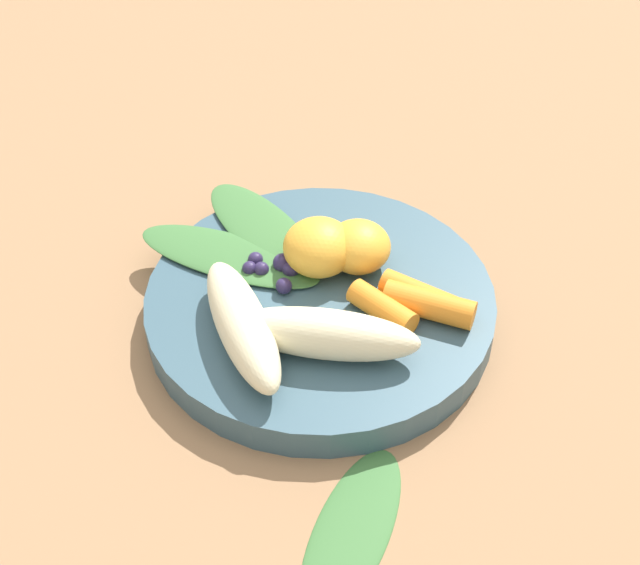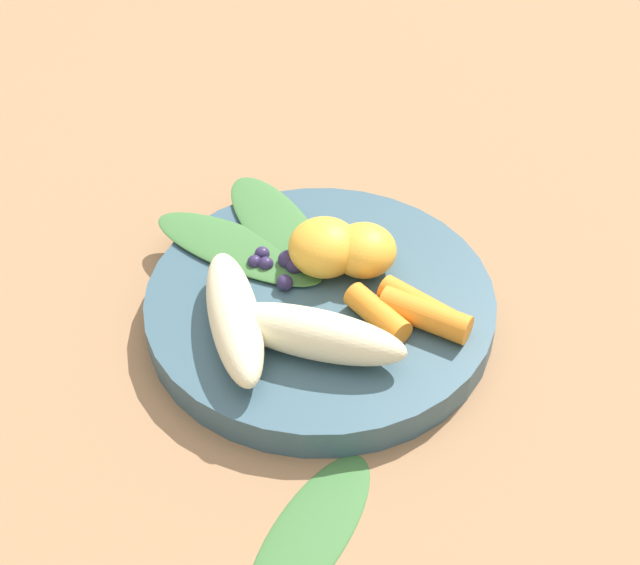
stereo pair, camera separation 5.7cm
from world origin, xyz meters
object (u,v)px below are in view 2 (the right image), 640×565
at_px(bowl, 320,306).
at_px(orange_segment_near, 324,247).
at_px(banana_peeled_right, 234,316).
at_px(kale_leaf_stray, 311,530).
at_px(banana_peeled_left, 313,334).

distance_m(bowl, orange_segment_near, 0.04).
bearing_deg(banana_peeled_right, kale_leaf_stray, 7.98).
bearing_deg(orange_segment_near, banana_peeled_left, 44.75).
bearing_deg(banana_peeled_right, orange_segment_near, 125.37).
bearing_deg(bowl, kale_leaf_stray, 48.25).
height_order(bowl, kale_leaf_stray, bowl).
distance_m(banana_peeled_left, banana_peeled_right, 0.05).
bearing_deg(banana_peeled_left, banana_peeled_right, 179.58).
bearing_deg(orange_segment_near, bowl, 43.53).
bearing_deg(kale_leaf_stray, orange_segment_near, -152.66).
distance_m(bowl, banana_peeled_right, 0.07).
relative_size(banana_peeled_right, kale_leaf_stray, 1.02).
height_order(banana_peeled_left, kale_leaf_stray, banana_peeled_left).
height_order(banana_peeled_left, orange_segment_near, orange_segment_near).
height_order(bowl, orange_segment_near, orange_segment_near).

